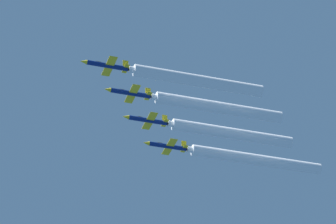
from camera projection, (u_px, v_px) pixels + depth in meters
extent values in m
cylinder|color=navy|center=(107.00, 66.00, 265.67)|extent=(1.14, 9.86, 1.14)
cone|color=yellow|center=(84.00, 62.00, 264.27)|extent=(1.08, 1.66, 1.08)
ellipsoid|color=#332D14|center=(98.00, 62.00, 265.40)|extent=(0.63, 2.28, 0.51)
cube|color=yellow|center=(109.00, 66.00, 265.74)|extent=(8.30, 1.97, 0.12)
cube|color=yellow|center=(126.00, 69.00, 266.76)|extent=(3.53, 1.14, 0.12)
cube|color=yellow|center=(126.00, 64.00, 267.51)|extent=(0.10, 1.35, 1.76)
cylinder|color=black|center=(129.00, 69.00, 266.93)|extent=(0.86, 0.62, 0.86)
cylinder|color=navy|center=(130.00, 93.00, 273.42)|extent=(1.14, 9.86, 1.14)
cone|color=yellow|center=(107.00, 89.00, 272.02)|extent=(1.08, 1.66, 1.08)
ellipsoid|color=#332D14|center=(122.00, 90.00, 273.15)|extent=(0.63, 2.28, 0.51)
cube|color=yellow|center=(132.00, 94.00, 273.50)|extent=(8.30, 1.97, 0.12)
cube|color=yellow|center=(148.00, 96.00, 274.51)|extent=(3.53, 1.14, 0.12)
cube|color=yellow|center=(148.00, 91.00, 275.26)|extent=(0.10, 1.35, 1.76)
cylinder|color=black|center=(151.00, 97.00, 274.69)|extent=(0.86, 0.62, 0.86)
cylinder|color=navy|center=(148.00, 120.00, 282.66)|extent=(1.14, 9.86, 1.14)
cone|color=yellow|center=(126.00, 117.00, 281.26)|extent=(1.08, 1.66, 1.08)
ellipsoid|color=#332D14|center=(140.00, 117.00, 282.39)|extent=(0.63, 2.28, 0.51)
cube|color=yellow|center=(150.00, 121.00, 282.73)|extent=(8.30, 1.97, 0.12)
cube|color=yellow|center=(165.00, 123.00, 283.74)|extent=(3.53, 1.14, 0.12)
cube|color=yellow|center=(165.00, 118.00, 284.50)|extent=(0.10, 1.35, 1.76)
cylinder|color=black|center=(168.00, 123.00, 283.92)|extent=(0.86, 0.62, 0.86)
cylinder|color=navy|center=(168.00, 146.00, 290.77)|extent=(1.14, 9.86, 1.14)
cone|color=yellow|center=(146.00, 143.00, 289.37)|extent=(1.08, 1.66, 1.08)
ellipsoid|color=#332D14|center=(160.00, 143.00, 290.50)|extent=(0.63, 2.28, 0.51)
cube|color=yellow|center=(170.00, 147.00, 290.84)|extent=(8.30, 1.97, 0.12)
cube|color=yellow|center=(184.00, 149.00, 291.86)|extent=(3.53, 1.14, 0.12)
cube|color=yellow|center=(184.00, 144.00, 292.61)|extent=(0.10, 1.35, 1.76)
cylinder|color=black|center=(187.00, 149.00, 292.03)|extent=(0.86, 0.62, 0.86)
cylinder|color=white|center=(185.00, 79.00, 270.34)|extent=(1.55, 28.00, 1.55)
cylinder|color=white|center=(199.00, 81.00, 271.16)|extent=(2.94, 32.20, 2.94)
cylinder|color=white|center=(206.00, 106.00, 278.13)|extent=(1.55, 28.22, 1.55)
cylinder|color=white|center=(219.00, 108.00, 278.95)|extent=(2.94, 32.46, 2.94)
cylinder|color=white|center=(220.00, 132.00, 287.31)|extent=(1.55, 27.82, 1.55)
cylinder|color=white|center=(233.00, 134.00, 288.12)|extent=(2.94, 31.99, 2.94)
cylinder|color=white|center=(244.00, 158.00, 295.81)|extent=(1.55, 31.04, 1.55)
cylinder|color=white|center=(257.00, 160.00, 296.72)|extent=(2.94, 35.70, 2.94)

